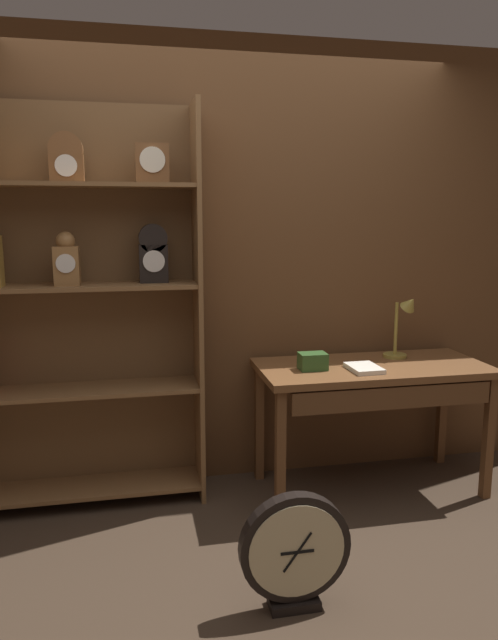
% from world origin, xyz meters
% --- Properties ---
extents(ground_plane, '(10.00, 10.00, 0.00)m').
position_xyz_m(ground_plane, '(0.00, 0.00, 0.00)').
color(ground_plane, '#3D2D21').
extents(back_wood_panel, '(4.80, 0.05, 2.60)m').
position_xyz_m(back_wood_panel, '(0.00, 1.25, 1.30)').
color(back_wood_panel, brown).
rests_on(back_wood_panel, ground).
extents(bookshelf, '(1.35, 0.32, 2.19)m').
position_xyz_m(bookshelf, '(-0.95, 1.07, 1.14)').
color(bookshelf, brown).
rests_on(bookshelf, ground).
extents(workbench, '(1.32, 0.61, 0.75)m').
position_xyz_m(workbench, '(0.72, 0.86, 0.66)').
color(workbench, brown).
rests_on(workbench, ground).
extents(desk_lamp, '(0.19, 0.19, 0.39)m').
position_xyz_m(desk_lamp, '(0.96, 1.00, 0.96)').
color(desk_lamp, olive).
rests_on(desk_lamp, workbench).
extents(toolbox_small, '(0.15, 0.11, 0.09)m').
position_xyz_m(toolbox_small, '(0.35, 0.85, 0.80)').
color(toolbox_small, '#2D5123').
rests_on(toolbox_small, workbench).
extents(open_repair_manual, '(0.17, 0.22, 0.02)m').
position_xyz_m(open_repair_manual, '(0.62, 0.77, 0.77)').
color(open_repair_manual, silver).
rests_on(open_repair_manual, workbench).
extents(round_clock_large, '(0.46, 0.11, 0.50)m').
position_xyz_m(round_clock_large, '(-0.01, -0.08, 0.26)').
color(round_clock_large, black).
rests_on(round_clock_large, ground).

